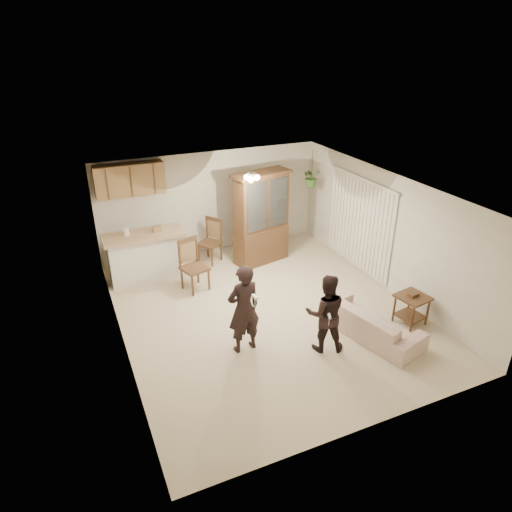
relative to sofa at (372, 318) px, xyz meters
name	(u,v)px	position (x,y,z in m)	size (l,w,h in m)	color
floor	(267,312)	(-1.40, 1.46, -0.37)	(6.50, 6.50, 0.00)	beige
ceiling	(268,191)	(-1.40, 1.46, 2.13)	(5.50, 6.50, 0.02)	silver
wall_back	(211,202)	(-1.40, 4.71, 0.88)	(5.50, 0.02, 2.50)	beige
wall_front	(375,356)	(-1.40, -1.79, 0.88)	(5.50, 0.02, 2.50)	beige
wall_left	(116,284)	(-4.15, 1.46, 0.88)	(0.02, 6.50, 2.50)	beige
wall_right	(387,232)	(1.35, 1.46, 0.88)	(0.02, 6.50, 2.50)	beige
breakfast_bar	(146,258)	(-3.25, 3.81, 0.13)	(1.60, 0.55, 1.00)	silver
bar_top	(144,235)	(-3.25, 3.81, 0.68)	(1.75, 0.70, 0.08)	tan
upper_cabinets	(130,180)	(-3.30, 4.53, 1.73)	(1.50, 0.34, 0.70)	olive
vertical_blinds	(359,224)	(1.31, 2.36, 0.73)	(0.06, 2.30, 2.10)	silver
ceiling_fixture	(251,177)	(-1.20, 2.66, 2.03)	(0.36, 0.36, 0.20)	#F7E3B9
hanging_plant	(312,177)	(0.90, 3.86, 1.48)	(0.43, 0.37, 0.48)	#2A5823
plant_cord	(312,164)	(0.90, 3.86, 1.81)	(0.01, 0.01, 0.65)	black
sofa	(372,318)	(0.00, 0.00, 0.00)	(1.87, 0.73, 0.73)	beige
adult	(244,305)	(-2.26, 0.55, 0.53)	(0.66, 0.43, 1.80)	black
child	(325,315)	(-0.99, 0.02, 0.31)	(0.66, 0.51, 1.35)	black
china_hutch	(261,219)	(-0.56, 3.60, 0.72)	(1.48, 0.83, 2.19)	#3D2916
side_table	(411,309)	(0.92, 0.02, -0.06)	(0.61, 0.61, 0.65)	#3D2916
chair_bar	(195,276)	(-2.42, 2.90, -0.05)	(0.62, 0.62, 1.13)	#3D2916
chair_hutch_left	(210,250)	(-1.71, 4.05, -0.07)	(0.66, 0.66, 1.07)	#3D2916
chair_hutch_right	(256,236)	(-0.36, 4.33, -0.05)	(0.67, 0.67, 1.14)	#3D2916
controller_adult	(255,297)	(-2.22, 0.18, 0.88)	(0.04, 0.14, 0.04)	silver
controller_child	(329,316)	(-1.12, -0.29, 0.51)	(0.04, 0.12, 0.04)	silver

